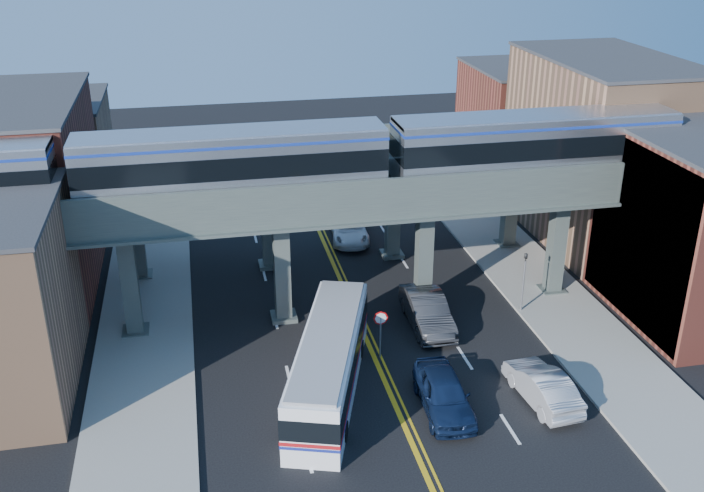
{
  "coord_description": "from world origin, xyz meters",
  "views": [
    {
      "loc": [
        -8.07,
        -30.3,
        21.26
      ],
      "look_at": [
        -0.55,
        5.94,
        4.99
      ],
      "focal_mm": 40.0,
      "sensor_mm": 36.0,
      "label": 1
    }
  ],
  "objects": [
    {
      "name": "transit_train",
      "position": [
        -6.29,
        8.0,
        9.3
      ],
      "size": [
        48.14,
        3.02,
        3.52
      ],
      "color": "black",
      "rests_on": "elevated_viaduct_near"
    },
    {
      "name": "car_lane_a",
      "position": [
        2.06,
        -1.98,
        0.88
      ],
      "size": [
        2.36,
        5.28,
        1.76
      ],
      "primitive_type": "imported",
      "rotation": [
        0.0,
        0.0,
        -0.05
      ],
      "color": "#101D3C",
      "rests_on": "ground"
    },
    {
      "name": "building_west_b",
      "position": [
        -18.5,
        16.0,
        5.5
      ],
      "size": [
        8.0,
        14.0,
        11.0
      ],
      "primitive_type": "cube",
      "color": "brown",
      "rests_on": "ground"
    },
    {
      "name": "building_east_c",
      "position": [
        18.5,
        29.0,
        4.5
      ],
      "size": [
        8.0,
        10.0,
        9.0
      ],
      "primitive_type": "cube",
      "color": "brown",
      "rests_on": "ground"
    },
    {
      "name": "traffic_signal",
      "position": [
        9.2,
        6.0,
        2.3
      ],
      "size": [
        0.15,
        0.18,
        4.1
      ],
      "color": "slate",
      "rests_on": "ground"
    },
    {
      "name": "elevated_viaduct_near",
      "position": [
        0.0,
        8.0,
        6.47
      ],
      "size": [
        52.0,
        3.6,
        7.4
      ],
      "color": "#46514D",
      "rests_on": "ground"
    },
    {
      "name": "car_lane_c",
      "position": [
        1.8,
        18.23,
        0.72
      ],
      "size": [
        2.93,
        5.41,
        1.44
      ],
      "primitive_type": "imported",
      "rotation": [
        0.0,
        0.0,
        -0.11
      ],
      "color": "white",
      "rests_on": "ground"
    },
    {
      "name": "transit_bus",
      "position": [
        -2.77,
        0.52,
        1.51
      ],
      "size": [
        5.94,
        11.61,
        2.93
      ],
      "rotation": [
        0.0,
        0.0,
        1.25
      ],
      "color": "white",
      "rests_on": "ground"
    },
    {
      "name": "building_west_c",
      "position": [
        -18.5,
        29.0,
        4.0
      ],
      "size": [
        8.0,
        10.0,
        8.0
      ],
      "primitive_type": "cube",
      "color": "#A37554",
      "rests_on": "ground"
    },
    {
      "name": "car_parked_curb",
      "position": [
        6.73,
        -2.24,
        0.81
      ],
      "size": [
        2.14,
        5.04,
        1.62
      ],
      "primitive_type": "imported",
      "rotation": [
        0.0,
        0.0,
        3.23
      ],
      "color": "#AAAAAF",
      "rests_on": "ground"
    },
    {
      "name": "car_lane_d",
      "position": [
        5.0,
        24.72,
        0.88
      ],
      "size": [
        2.95,
        6.26,
        1.77
      ],
      "primitive_type": "imported",
      "rotation": [
        0.0,
        0.0,
        -0.08
      ],
      "color": "silver",
      "rests_on": "ground"
    },
    {
      "name": "ground",
      "position": [
        0.0,
        0.0,
        0.0
      ],
      "size": [
        120.0,
        120.0,
        0.0
      ],
      "primitive_type": "plane",
      "color": "black",
      "rests_on": "ground"
    },
    {
      "name": "elevated_viaduct_far",
      "position": [
        0.0,
        15.0,
        6.47
      ],
      "size": [
        52.0,
        3.6,
        7.4
      ],
      "color": "#46514D",
      "rests_on": "ground"
    },
    {
      "name": "building_east_b",
      "position": [
        18.5,
        16.0,
        6.0
      ],
      "size": [
        8.0,
        14.0,
        12.0
      ],
      "primitive_type": "cube",
      "color": "#A37554",
      "rests_on": "ground"
    },
    {
      "name": "sidewalk_west",
      "position": [
        -11.5,
        10.0,
        0.08
      ],
      "size": [
        5.0,
        70.0,
        0.16
      ],
      "primitive_type": "cube",
      "color": "gray",
      "rests_on": "ground"
    },
    {
      "name": "stop_sign",
      "position": [
        0.3,
        3.0,
        1.76
      ],
      "size": [
        0.76,
        0.09,
        2.63
      ],
      "color": "slate",
      "rests_on": "ground"
    },
    {
      "name": "car_lane_b",
      "position": [
        3.55,
        5.59,
        0.91
      ],
      "size": [
        2.03,
        5.55,
        1.82
      ],
      "primitive_type": "imported",
      "rotation": [
        0.0,
        0.0,
        -0.02
      ],
      "color": "#2A2A2C",
      "rests_on": "ground"
    },
    {
      "name": "sidewalk_east",
      "position": [
        11.5,
        10.0,
        0.08
      ],
      "size": [
        5.0,
        70.0,
        0.16
      ],
      "primitive_type": "cube",
      "color": "gray",
      "rests_on": "ground"
    },
    {
      "name": "mural_panel",
      "position": [
        14.55,
        4.0,
        4.75
      ],
      "size": [
        0.1,
        9.5,
        9.5
      ],
      "primitive_type": "cube",
      "color": "teal",
      "rests_on": "ground"
    }
  ]
}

